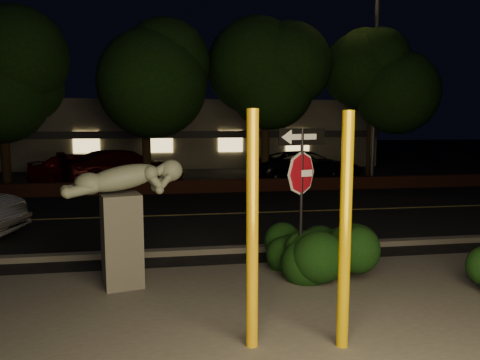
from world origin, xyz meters
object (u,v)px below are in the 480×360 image
yellow_pole_right (345,233)px  streetlight (371,64)px  yellow_pole_left (252,232)px  parked_car_dark (307,167)px  signpost (302,174)px  sculpture (123,210)px  parked_car_darkred (125,167)px  parked_car_red (82,169)px

yellow_pole_right → streetlight: bearing=64.7°
yellow_pole_left → streetlight: (7.86, 14.06, 3.75)m
yellow_pole_right → parked_car_dark: 15.63m
signpost → sculpture: bearing=158.2°
yellow_pole_left → signpost: bearing=60.2°
signpost → sculpture: 3.08m
streetlight → parked_car_darkred: streetlight is taller
yellow_pole_right → signpost: yellow_pole_right is taller
yellow_pole_right → sculpture: yellow_pole_right is taller
sculpture → parked_car_red: (-2.83, 12.80, -0.59)m
signpost → parked_car_dark: signpost is taller
yellow_pole_left → parked_car_darkred: 15.54m
parked_car_red → yellow_pole_right: bearing=-147.6°
yellow_pole_left → parked_car_red: 15.97m
signpost → streetlight: bearing=43.8°
streetlight → signpost: bearing=-109.9°
parked_car_red → parked_car_darkred: (1.83, 0.00, 0.04)m
signpost → parked_car_dark: (4.03, 12.63, -1.19)m
yellow_pole_right → parked_car_red: (-5.69, 15.46, -0.74)m
parked_car_darkred → signpost: bearing=173.7°
parked_car_red → yellow_pole_left: bearing=-151.2°
parked_car_dark → streetlight: bearing=-115.0°
streetlight → parked_car_red: streetlight is taller
streetlight → parked_car_darkred: bearing=-177.4°
yellow_pole_left → parked_car_red: yellow_pole_left is taller
signpost → sculpture: signpost is taller
parked_car_red → parked_car_dark: 9.89m
sculpture → parked_car_darkred: bearing=80.9°
yellow_pole_left → parked_car_darkred: (-2.74, 15.28, -0.71)m
parked_car_red → parked_car_darkred: parked_car_darkred is taller
parked_car_darkred → parked_car_red: bearing=66.6°
yellow_pole_right → parked_car_darkred: bearing=104.0°
parked_car_darkred → yellow_pole_left: bearing=166.7°
yellow_pole_right → sculpture: size_ratio=1.37×
sculpture → parked_car_dark: size_ratio=0.42×
yellow_pole_left → sculpture: yellow_pole_left is taller
sculpture → parked_car_dark: sculpture is taller
streetlight → parked_car_red: bearing=-176.5°
yellow_pole_left → signpost: 2.60m
yellow_pole_left → parked_car_darkred: bearing=100.2°
sculpture → streetlight: streetlight is taller
sculpture → parked_car_red: bearing=88.9°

